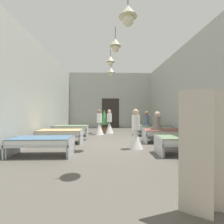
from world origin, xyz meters
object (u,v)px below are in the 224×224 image
Objects in this scene: bed_right_row_0 at (187,141)px; bed_left_row_2 at (71,128)px; bed_left_row_0 at (42,142)px; patient_seated_primary at (147,120)px; bed_left_row_1 at (60,133)px; nurse_far_aisle at (99,126)px; nurse_mid_aisle at (109,125)px; bed_right_row_2 at (153,128)px; patient_seated_secondary at (157,123)px; bed_right_row_1 at (165,132)px; nurse_near_aisle at (136,134)px; potted_plant at (104,119)px.

bed_right_row_0 and bed_left_row_2 have the same top height.
patient_seated_primary is at bearing 41.39° from bed_left_row_0.
nurse_far_aisle is at bearing 55.47° from bed_left_row_1.
bed_left_row_0 is at bearing -81.94° from nurse_mid_aisle.
bed_right_row_2 is 2.38× the size of patient_seated_secondary.
bed_right_row_1 is at bearing 0.08° from patient_seated_secondary.
nurse_far_aisle is 1.86× the size of patient_seated_secondary.
patient_seated_primary reaches higher than bed_left_row_1.
patient_seated_primary reaches higher than bed_right_row_0.
patient_seated_secondary is at bearing -126.56° from nurse_near_aisle.
potted_plant reaches higher than bed_right_row_0.
bed_right_row_1 is at bearing -15.04° from nurse_far_aisle.
bed_right_row_0 is 5.60m from potted_plant.
patient_seated_primary reaches higher than bed_right_row_1.
bed_left_row_2 is 1.28× the size of nurse_near_aisle.
nurse_far_aisle reaches higher than bed_right_row_0.
potted_plant is at bearing -61.80° from nurse_near_aisle.
bed_right_row_1 is 1.29× the size of potted_plant.
patient_seated_secondary is at bearing -0.01° from bed_left_row_1.
patient_seated_primary is at bearing 90.00° from patient_seated_secondary.
bed_right_row_2 is 1.28× the size of nurse_mid_aisle.
nurse_near_aisle is 1.86× the size of patient_seated_primary.
bed_left_row_1 is at bearing 180.00° from bed_right_row_1.
bed_left_row_2 is 1.29× the size of potted_plant.
bed_left_row_2 is 1.63m from nurse_far_aisle.
nurse_near_aisle reaches higher than potted_plant.
bed_left_row_0 is at bearing -90.00° from bed_left_row_2.
patient_seated_secondary reaches higher than bed_left_row_1.
nurse_mid_aisle is at bearing 117.34° from bed_right_row_0.
bed_right_row_1 is at bearing -16.41° from nurse_mid_aisle.
bed_left_row_1 and bed_right_row_1 have the same top height.
bed_right_row_1 is at bearing -79.39° from patient_seated_primary.
nurse_mid_aisle is 1.86× the size of patient_seated_secondary.
potted_plant reaches higher than patient_seated_primary.
potted_plant is (-2.77, 1.05, 0.46)m from bed_right_row_2.
nurse_far_aisle is (1.58, 2.30, 0.09)m from bed_left_row_1.
nurse_near_aisle is 1.61m from patient_seated_secondary.
nurse_near_aisle is 1.01× the size of potted_plant.
patient_seated_secondary is (-0.35, 1.90, 0.43)m from bed_right_row_0.
bed_left_row_2 is at bearing 156.04° from patient_seated_secondary.
bed_left_row_0 is 4.63m from bed_right_row_0.
nurse_far_aisle is 0.79m from potted_plant.
nurse_far_aisle is at bearing 142.96° from bed_right_row_1.
patient_seated_secondary is (-0.35, -0.00, 0.43)m from bed_right_row_1.
patient_seated_secondary is at bearing -23.96° from bed_left_row_2.
bed_left_row_1 is 5.00m from bed_right_row_2.
bed_left_row_1 is at bearing -8.25° from nurse_near_aisle.
patient_seated_primary is 2.65m from potted_plant.
bed_left_row_2 is 4.30m from patient_seated_primary.
bed_right_row_0 is at bearing 0.00° from bed_left_row_0.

